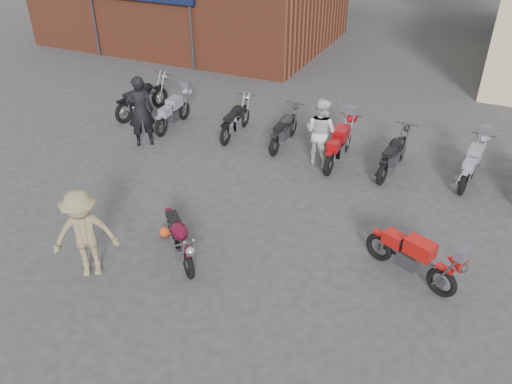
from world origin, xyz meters
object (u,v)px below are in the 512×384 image
at_px(person_dark, 141,111).
at_px(row_bike_0, 142,96).
at_px(row_bike_6, 473,163).
at_px(row_bike_2, 236,118).
at_px(sportbike, 413,254).
at_px(row_bike_3, 284,127).
at_px(row_bike_4, 339,143).
at_px(helmet, 165,232).
at_px(row_bike_1, 173,110).
at_px(row_bike_5, 394,152).
at_px(vintage_motorcycle, 179,235).
at_px(person_tan, 84,234).
at_px(person_light, 321,132).

xyz_separation_m(person_dark, row_bike_0, (-1.26, 1.75, -0.37)).
bearing_deg(person_dark, row_bike_6, 149.06).
bearing_deg(row_bike_2, person_dark, 125.48).
relative_size(sportbike, row_bike_2, 0.99).
relative_size(row_bike_3, row_bike_6, 1.00).
relative_size(row_bike_3, row_bike_4, 0.94).
distance_m(helmet, row_bike_0, 6.57).
height_order(row_bike_1, row_bike_3, row_bike_3).
height_order(helmet, person_dark, person_dark).
bearing_deg(row_bike_5, row_bike_6, -73.70).
relative_size(row_bike_2, row_bike_4, 0.95).
relative_size(helmet, row_bike_3, 0.13).
bearing_deg(row_bike_3, vintage_motorcycle, 179.43).
distance_m(sportbike, helmet, 4.84).
xyz_separation_m(person_dark, row_bike_2, (2.02, 1.61, -0.44)).
bearing_deg(row_bike_3, person_dark, 113.54).
xyz_separation_m(row_bike_4, row_bike_5, (1.37, 0.09, -0.01)).
height_order(vintage_motorcycle, person_tan, person_tan).
height_order(row_bike_0, row_bike_5, row_bike_0).
bearing_deg(row_bike_2, person_tan, 179.53).
bearing_deg(row_bike_2, row_bike_4, -99.82).
relative_size(row_bike_0, row_bike_4, 1.08).
height_order(vintage_motorcycle, row_bike_4, row_bike_4).
bearing_deg(row_bike_6, row_bike_3, 98.29).
xyz_separation_m(person_dark, row_bike_3, (3.51, 1.60, -0.45)).
bearing_deg(person_light, row_bike_5, -154.81).
relative_size(person_dark, row_bike_6, 1.08).
height_order(person_light, row_bike_5, person_light).
relative_size(helmet, row_bike_2, 0.12).
height_order(person_dark, row_bike_5, person_dark).
bearing_deg(row_bike_4, row_bike_6, -82.28).
xyz_separation_m(person_light, row_bike_1, (-4.60, 0.32, -0.35)).
bearing_deg(person_dark, helmet, 89.12).
distance_m(row_bike_2, row_bike_4, 3.16).
distance_m(person_tan, row_bike_1, 6.57).
height_order(person_dark, row_bike_3, person_dark).
relative_size(person_dark, row_bike_2, 1.06).
relative_size(person_dark, row_bike_1, 1.08).
bearing_deg(sportbike, helmet, -146.96).
bearing_deg(row_bike_4, row_bike_1, 89.72).
bearing_deg(row_bike_1, row_bike_4, -93.41).
xyz_separation_m(vintage_motorcycle, row_bike_0, (-4.80, 5.50, 0.09)).
bearing_deg(row_bike_6, person_dark, 109.02).
relative_size(person_light, row_bike_3, 0.96).
bearing_deg(helmet, vintage_motorcycle, -33.77).
distance_m(row_bike_2, row_bike_6, 6.30).
relative_size(vintage_motorcycle, person_light, 1.03).
bearing_deg(person_tan, person_light, 31.66).
distance_m(vintage_motorcycle, row_bike_6, 7.20).
bearing_deg(vintage_motorcycle, row_bike_1, 166.94).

